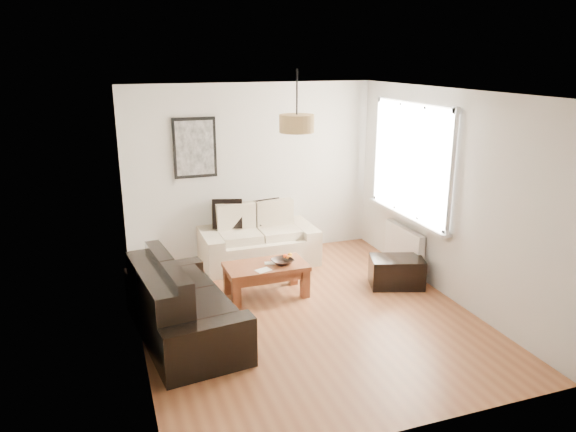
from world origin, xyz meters
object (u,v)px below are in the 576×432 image
object	(u,v)px
loveseat_cream	(258,236)
ottoman	(397,272)
coffee_table	(266,280)
sofa_leather	(184,301)

from	to	relation	value
loveseat_cream	ottoman	world-z (taller)	loveseat_cream
loveseat_cream	coffee_table	xyz separation A→B (m)	(-0.23, -1.14, -0.20)
sofa_leather	coffee_table	distance (m)	1.36
loveseat_cream	coffee_table	world-z (taller)	loveseat_cream
sofa_leather	loveseat_cream	bearing A→B (deg)	-44.26
ottoman	coffee_table	bearing A→B (deg)	170.42
sofa_leather	ottoman	bearing A→B (deg)	-89.30
loveseat_cream	ottoman	xyz separation A→B (m)	(1.50, -1.43, -0.22)
loveseat_cream	ottoman	size ratio (longest dim) A/B	2.41
loveseat_cream	sofa_leather	bearing A→B (deg)	-127.07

